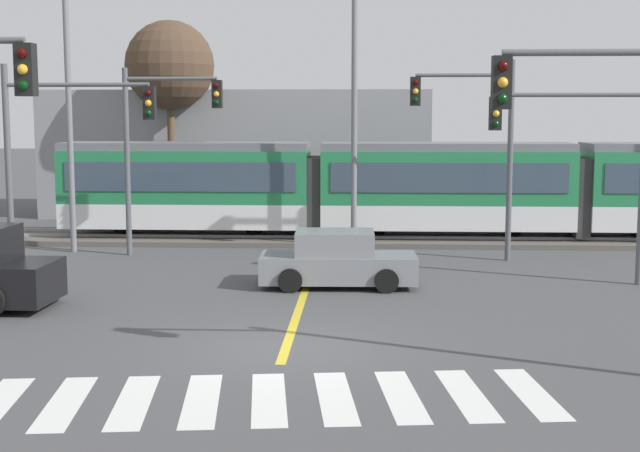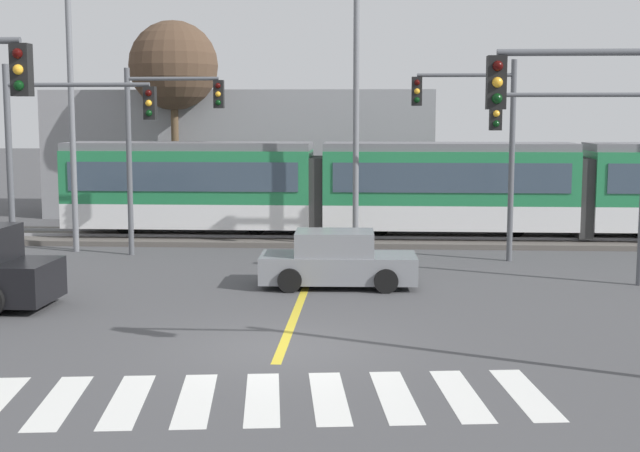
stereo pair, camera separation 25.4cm
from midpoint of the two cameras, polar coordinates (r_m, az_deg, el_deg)
The scene contains 24 objects.
ground_plane at distance 17.99m, azimuth -2.61°, elevation -7.81°, with size 200.00×200.00×0.00m, color #474749.
track_bed at distance 32.88m, azimuth -0.10°, elevation -0.78°, with size 120.00×4.00×0.18m, color #56514C.
rail_near at distance 32.15m, azimuth -0.17°, elevation -0.71°, with size 120.00×0.08×0.10m, color #939399.
rail_far at distance 33.57m, azimuth -0.04°, elevation -0.37°, with size 120.00×0.08×0.10m, color #939399.
light_rail_tram at distance 32.74m, azimuth 7.81°, elevation 2.57°, with size 28.00×2.64×3.43m.
crosswalk_stripe_1 at distance 15.32m, azimuth -16.46°, elevation -10.79°, with size 0.56×2.80×0.01m, color silver.
crosswalk_stripe_2 at distance 15.11m, azimuth -12.32°, elevation -10.91°, with size 0.56×2.80×0.01m, color silver.
crosswalk_stripe_3 at distance 14.99m, azimuth -8.08°, elevation -10.96°, with size 0.56×2.80×0.01m, color silver.
crosswalk_stripe_4 at distance 14.95m, azimuth -3.79°, elevation -10.96°, with size 0.56×2.80×0.01m, color silver.
crosswalk_stripe_5 at distance 14.98m, azimuth 0.50°, elevation -10.90°, with size 0.56×2.80×0.01m, color silver.
crosswalk_stripe_6 at distance 15.10m, azimuth 4.74°, elevation -10.78°, with size 0.56×2.80×0.01m, color silver.
crosswalk_stripe_7 at distance 15.30m, azimuth 8.89°, elevation -10.60°, with size 0.56×2.80×0.01m, color silver.
crosswalk_stripe_8 at distance 15.57m, azimuth 12.91°, elevation -10.38°, with size 0.56×2.80×0.01m, color silver.
lane_centre_line at distance 23.83m, azimuth -1.24°, elevation -4.06°, with size 0.20×14.41×0.01m, color gold.
sedan_crossing at distance 24.08m, azimuth 0.84°, elevation -2.25°, with size 4.24×2.01×1.52m.
traffic_light_mid_right at distance 25.13m, azimuth 16.45°, elevation 4.80°, with size 4.25×0.38×5.52m.
traffic_light_far_left at distance 29.60m, azimuth -10.55°, elevation 5.91°, with size 3.25×0.38×6.13m.
traffic_light_near_right at distance 16.04m, azimuth 19.00°, elevation 4.60°, with size 3.75×0.38×6.12m.
traffic_light_mid_left at distance 25.66m, azimuth -16.66°, elevation 5.32°, with size 4.25×0.38×6.01m.
traffic_light_far_right at distance 28.51m, azimuth 9.79°, elevation 6.02°, with size 3.25×0.38×6.33m.
street_lamp_west at distance 30.98m, azimuth -15.76°, elevation 8.49°, with size 2.02×0.28×9.85m.
street_lamp_centre at distance 30.00m, azimuth 2.24°, elevation 8.42°, with size 1.85×0.28×9.50m.
bare_tree_west at distance 38.90m, azimuth -9.78°, elevation 10.04°, with size 3.78×3.78×8.58m.
building_backdrop_far at distance 41.94m, azimuth -5.27°, elevation 4.70°, with size 17.33×6.00×5.69m, color gray.
Camera 1 is at (1.54, -17.30, 4.66)m, focal length 50.00 mm.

